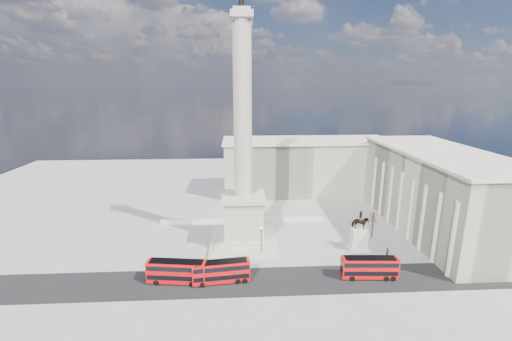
{
  "coord_description": "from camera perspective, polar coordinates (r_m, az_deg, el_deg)",
  "views": [
    {
      "loc": [
        -0.97,
        -62.5,
        33.34
      ],
      "look_at": [
        2.39,
        0.61,
        17.14
      ],
      "focal_mm": 24.0,
      "sensor_mm": 36.0,
      "label": 1
    }
  ],
  "objects": [
    {
      "name": "building_east",
      "position": [
        89.15,
        28.18,
        -3.01
      ],
      "size": [
        19.0,
        46.0,
        18.6
      ],
      "color": "beige",
      "rests_on": "ground"
    },
    {
      "name": "red_bus_a",
      "position": [
        62.29,
        -12.99,
        -16.07
      ],
      "size": [
        10.32,
        3.57,
        4.1
      ],
      "rotation": [
        0.0,
        0.0,
        -0.13
      ],
      "color": "red",
      "rests_on": "ground"
    },
    {
      "name": "bare_tree_mid",
      "position": [
        79.64,
        18.97,
        -7.27
      ],
      "size": [
        1.68,
        1.68,
        6.37
      ],
      "rotation": [
        0.0,
        0.0,
        0.08
      ],
      "color": "#332319",
      "rests_on": "ground"
    },
    {
      "name": "building_northeast",
      "position": [
        107.58,
        8.28,
        0.78
      ],
      "size": [
        51.0,
        17.0,
        16.6
      ],
      "color": "beige",
      "rests_on": "ground"
    },
    {
      "name": "pedestrian_crossing",
      "position": [
        70.87,
        1.93,
        -12.9
      ],
      "size": [
        0.98,
        1.05,
        1.74
      ],
      "primitive_type": "imported",
      "rotation": [
        0.0,
        0.0,
        2.28
      ],
      "color": "#252228",
      "rests_on": "ground"
    },
    {
      "name": "red_bus_c",
      "position": [
        65.26,
        18.43,
        -15.06
      ],
      "size": [
        9.83,
        2.82,
        3.94
      ],
      "rotation": [
        0.0,
        0.0,
        -0.06
      ],
      "color": "red",
      "rests_on": "ground"
    },
    {
      "name": "asphalt_road",
      "position": [
        62.48,
        3.05,
        -17.89
      ],
      "size": [
        120.0,
        9.0,
        0.01
      ],
      "primitive_type": "cube",
      "color": "black",
      "rests_on": "ground"
    },
    {
      "name": "bare_tree_near",
      "position": [
        79.36,
        25.78,
        -7.72
      ],
      "size": [
        1.58,
        1.58,
        6.89
      ],
      "rotation": [
        0.0,
        0.0,
        -0.34
      ],
      "color": "#332319",
      "rests_on": "ground"
    },
    {
      "name": "red_bus_b",
      "position": [
        61.28,
        -5.76,
        -16.38
      ],
      "size": [
        9.97,
        3.34,
        3.96
      ],
      "rotation": [
        0.0,
        0.0,
        0.11
      ],
      "color": "red",
      "rests_on": "ground"
    },
    {
      "name": "ground",
      "position": [
        70.85,
        -1.96,
        -13.7
      ],
      "size": [
        180.0,
        180.0,
        0.0
      ],
      "primitive_type": "plane",
      "color": "#9F9C97",
      "rests_on": "ground"
    },
    {
      "name": "bare_tree_far",
      "position": [
        88.73,
        23.75,
        -4.97
      ],
      "size": [
        1.8,
        1.8,
        7.36
      ],
      "rotation": [
        0.0,
        0.0,
        0.26
      ],
      "color": "#332319",
      "rests_on": "ground"
    },
    {
      "name": "victorian_lamp",
      "position": [
        67.93,
        0.88,
        -11.44
      ],
      "size": [
        0.55,
        0.55,
        6.39
      ],
      "rotation": [
        0.0,
        0.0,
        0.11
      ],
      "color": "black",
      "rests_on": "ground"
    },
    {
      "name": "pedestrian_walking",
      "position": [
        74.08,
        21.07,
        -12.57
      ],
      "size": [
        0.82,
        0.67,
        1.93
      ],
      "primitive_type": "imported",
      "rotation": [
        0.0,
        0.0,
        0.33
      ],
      "color": "#252228",
      "rests_on": "ground"
    },
    {
      "name": "balustrade_wall",
      "position": [
        85.08,
        -2.19,
        -8.3
      ],
      "size": [
        40.0,
        0.6,
        1.1
      ],
      "primitive_type": "cube",
      "color": "beige",
      "rests_on": "ground"
    },
    {
      "name": "red_bus_d",
      "position": [
        76.48,
        36.05,
        -12.53
      ],
      "size": [
        10.79,
        3.02,
        4.33
      ],
      "rotation": [
        0.0,
        0.0,
        -0.05
      ],
      "color": "red",
      "rests_on": "ground"
    },
    {
      "name": "pedestrian_standing",
      "position": [
        70.21,
        20.82,
        -14.17
      ],
      "size": [
        1.1,
        1.07,
        1.78
      ],
      "primitive_type": "imported",
      "rotation": [
        0.0,
        0.0,
        3.83
      ],
      "color": "#252228",
      "rests_on": "ground"
    },
    {
      "name": "nelsons_column",
      "position": [
        70.53,
        -2.14,
        -2.46
      ],
      "size": [
        14.0,
        14.0,
        49.85
      ],
      "color": "#C0B5A0",
      "rests_on": "ground"
    },
    {
      "name": "equestrian_statue",
      "position": [
        74.28,
        16.79,
        -10.44
      ],
      "size": [
        4.05,
        3.04,
        8.42
      ],
      "color": "beige",
      "rests_on": "ground"
    }
  ]
}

